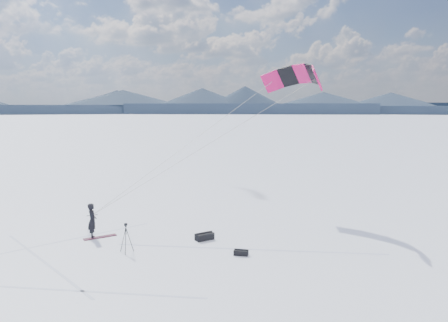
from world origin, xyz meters
name	(u,v)px	position (x,y,z in m)	size (l,w,h in m)	color
ground	(122,253)	(0.00, 0.00, 0.00)	(1800.00, 1800.00, 0.00)	white
horizon_hills	(120,168)	(0.00, 0.00, 3.95)	(704.00, 705.94, 9.35)	#1B293A
snow_tracks	(77,258)	(-1.98, 0.09, 0.00)	(13.93, 9.84, 0.01)	#B0B9D5
snowkiter	(93,238)	(-0.99, 2.88, 0.00)	(0.66, 0.43, 1.80)	black
snowboard	(100,237)	(-0.64, 2.83, 0.02)	(1.66, 0.31, 0.04)	maroon
tripod	(126,234)	(0.20, 0.01, 0.89)	(0.60, 0.63, 1.38)	black
gear_bag_a	(205,236)	(4.15, 0.40, 0.18)	(0.98, 0.59, 0.41)	black
gear_bag_b	(241,252)	(4.91, -2.33, 0.13)	(0.70, 0.62, 0.29)	black
power_kite	(296,78)	(11.47, 3.89, 8.38)	(13.58, 5.60, 8.04)	#D00F5A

